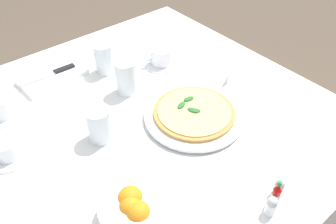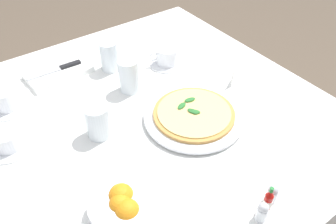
{
  "view_description": "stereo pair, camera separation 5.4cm",
  "coord_description": "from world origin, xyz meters",
  "views": [
    {
      "loc": [
        0.44,
        0.65,
        1.45
      ],
      "look_at": [
        -0.06,
        0.05,
        0.77
      ],
      "focal_mm": 36.59,
      "sensor_mm": 36.0,
      "label": 1
    },
    {
      "loc": [
        0.4,
        0.69,
        1.45
      ],
      "look_at": [
        -0.06,
        0.05,
        0.77
      ],
      "focal_mm": 36.59,
      "sensor_mm": 36.0,
      "label": 2
    }
  ],
  "objects": [
    {
      "name": "menu_card",
      "position": [
        -0.36,
        0.03,
        0.78
      ],
      "size": [
        0.08,
        0.05,
        0.06
      ],
      "rotation": [
        0.0,
        0.0,
        3.63
      ],
      "color": "white",
      "rests_on": "dining_table"
    },
    {
      "name": "dinner_knife",
      "position": [
        0.13,
        -0.36,
        0.77
      ],
      "size": [
        0.2,
        0.03,
        0.01
      ],
      "rotation": [
        0.0,
        0.0,
        -0.04
      ],
      "color": "silver",
      "rests_on": "napkin_folded"
    },
    {
      "name": "coffee_cup_near_left",
      "position": [
        0.38,
        -0.1,
        0.77
      ],
      "size": [
        0.13,
        0.13,
        0.06
      ],
      "color": "white",
      "rests_on": "dining_table"
    },
    {
      "name": "hot_sauce_bottle",
      "position": [
        -0.05,
        0.45,
        0.78
      ],
      "size": [
        0.02,
        0.02,
        0.08
      ],
      "color": "#B7140F",
      "rests_on": "dining_table"
    },
    {
      "name": "water_glass_back_corner",
      "position": [
        -0.03,
        -0.13,
        0.8
      ],
      "size": [
        0.07,
        0.07,
        0.11
      ],
      "color": "white",
      "rests_on": "dining_table"
    },
    {
      "name": "napkin_folded",
      "position": [
        0.13,
        -0.36,
        0.76
      ],
      "size": [
        0.23,
        0.15,
        0.02
      ],
      "rotation": [
        0.0,
        0.0,
        0.08
      ],
      "color": "white",
      "rests_on": "dining_table"
    },
    {
      "name": "citrus_bowl",
      "position": [
        0.22,
        0.27,
        0.77
      ],
      "size": [
        0.15,
        0.15,
        0.07
      ],
      "color": "white",
      "rests_on": "dining_table"
    },
    {
      "name": "salt_shaker",
      "position": [
        -0.03,
        0.46,
        0.77
      ],
      "size": [
        0.03,
        0.03,
        0.06
      ],
      "color": "white",
      "rests_on": "dining_table"
    },
    {
      "name": "coffee_cup_right_edge",
      "position": [
        0.33,
        -0.27,
        0.78
      ],
      "size": [
        0.13,
        0.13,
        0.07
      ],
      "color": "white",
      "rests_on": "dining_table"
    },
    {
      "name": "pizza_plate",
      "position": [
        -0.11,
        0.11,
        0.76
      ],
      "size": [
        0.3,
        0.3,
        0.02
      ],
      "color": "white",
      "rests_on": "dining_table"
    },
    {
      "name": "water_glass_near_right",
      "position": [
        0.15,
        -0.0,
        0.79
      ],
      "size": [
        0.07,
        0.07,
        0.1
      ],
      "color": "white",
      "rests_on": "dining_table"
    },
    {
      "name": "pepper_shaker",
      "position": [
        -0.08,
        0.44,
        0.77
      ],
      "size": [
        0.03,
        0.03,
        0.06
      ],
      "color": "white",
      "rests_on": "dining_table"
    },
    {
      "name": "water_glass_far_left",
      "position": [
        -0.04,
        -0.28,
        0.79
      ],
      "size": [
        0.07,
        0.07,
        0.11
      ],
      "color": "white",
      "rests_on": "dining_table"
    },
    {
      "name": "coffee_cup_center_back",
      "position": [
        -0.22,
        -0.18,
        0.77
      ],
      "size": [
        0.13,
        0.13,
        0.07
      ],
      "color": "white",
      "rests_on": "dining_table"
    },
    {
      "name": "pizza",
      "position": [
        -0.11,
        0.11,
        0.77
      ],
      "size": [
        0.25,
        0.25,
        0.02
      ],
      "color": "#C68E47",
      "rests_on": "pizza_plate"
    },
    {
      "name": "dining_table",
      "position": [
        0.0,
        0.0,
        0.61
      ],
      "size": [
        1.12,
        1.12,
        0.75
      ],
      "color": "white",
      "rests_on": "ground_plane"
    }
  ]
}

